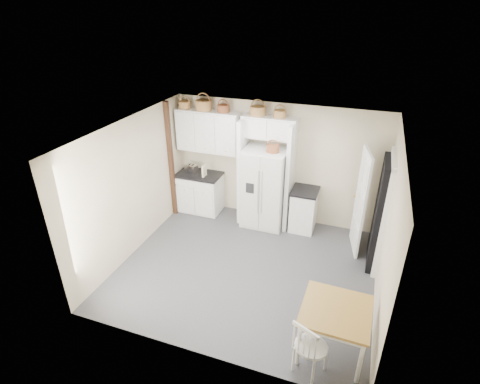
% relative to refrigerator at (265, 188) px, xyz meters
% --- Properties ---
extents(floor, '(4.50, 4.50, 0.00)m').
position_rel_refrigerator_xyz_m(floor, '(0.15, -1.62, -0.87)').
color(floor, '#47474F').
rests_on(floor, ground).
extents(ceiling, '(4.50, 4.50, 0.00)m').
position_rel_refrigerator_xyz_m(ceiling, '(0.15, -1.62, 1.73)').
color(ceiling, white).
rests_on(ceiling, wall_back).
extents(wall_back, '(4.50, 0.00, 4.50)m').
position_rel_refrigerator_xyz_m(wall_back, '(0.15, 0.38, 0.43)').
color(wall_back, '#B5AC8E').
rests_on(wall_back, floor).
extents(wall_left, '(0.00, 4.00, 4.00)m').
position_rel_refrigerator_xyz_m(wall_left, '(-2.10, -1.62, 0.43)').
color(wall_left, '#B5AC8E').
rests_on(wall_left, floor).
extents(wall_right, '(0.00, 4.00, 4.00)m').
position_rel_refrigerator_xyz_m(wall_right, '(2.40, -1.62, 0.43)').
color(wall_right, '#B5AC8E').
rests_on(wall_right, floor).
extents(refrigerator, '(0.89, 0.72, 1.73)m').
position_rel_refrigerator_xyz_m(refrigerator, '(0.00, 0.00, 0.00)').
color(refrigerator, silver).
rests_on(refrigerator, floor).
extents(base_cab_left, '(0.95, 0.60, 0.88)m').
position_rel_refrigerator_xyz_m(base_cab_left, '(-1.56, 0.08, -0.42)').
color(base_cab_left, silver).
rests_on(base_cab_left, floor).
extents(base_cab_right, '(0.50, 0.60, 0.88)m').
position_rel_refrigerator_xyz_m(base_cab_right, '(0.85, 0.08, -0.42)').
color(base_cab_right, silver).
rests_on(base_cab_right, floor).
extents(dining_table, '(0.93, 0.93, 0.75)m').
position_rel_refrigerator_xyz_m(dining_table, '(1.85, -2.94, -0.49)').
color(dining_table, brown).
rests_on(dining_table, floor).
extents(windsor_chair, '(0.56, 0.54, 0.89)m').
position_rel_refrigerator_xyz_m(windsor_chair, '(1.62, -3.37, -0.42)').
color(windsor_chair, silver).
rests_on(windsor_chair, floor).
extents(counter_left, '(0.99, 0.64, 0.04)m').
position_rel_refrigerator_xyz_m(counter_left, '(-1.56, 0.08, 0.04)').
color(counter_left, black).
rests_on(counter_left, base_cab_left).
extents(counter_right, '(0.54, 0.64, 0.04)m').
position_rel_refrigerator_xyz_m(counter_right, '(0.85, 0.08, 0.04)').
color(counter_right, black).
rests_on(counter_right, base_cab_right).
extents(toaster, '(0.30, 0.21, 0.19)m').
position_rel_refrigerator_xyz_m(toaster, '(-1.75, 0.08, 0.15)').
color(toaster, silver).
rests_on(toaster, counter_left).
extents(cookbook_red, '(0.04, 0.15, 0.23)m').
position_rel_refrigerator_xyz_m(cookbook_red, '(-1.40, -0.00, 0.17)').
color(cookbook_red, maroon).
rests_on(cookbook_red, counter_left).
extents(cookbook_cream, '(0.04, 0.18, 0.27)m').
position_rel_refrigerator_xyz_m(cookbook_cream, '(-1.39, -0.00, 0.19)').
color(cookbook_cream, beige).
rests_on(cookbook_cream, counter_left).
extents(basket_upper_a, '(0.26, 0.26, 0.15)m').
position_rel_refrigerator_xyz_m(basket_upper_a, '(-1.88, 0.21, 1.56)').
color(basket_upper_a, olive).
rests_on(basket_upper_a, upper_cabinet).
extents(basket_upper_b, '(0.35, 0.35, 0.21)m').
position_rel_refrigerator_xyz_m(basket_upper_b, '(-1.44, 0.21, 1.59)').
color(basket_upper_b, olive).
rests_on(basket_upper_b, upper_cabinet).
extents(basket_upper_c, '(0.26, 0.26, 0.15)m').
position_rel_refrigerator_xyz_m(basket_upper_c, '(-1.00, 0.21, 1.56)').
color(basket_upper_c, '#562818').
rests_on(basket_upper_c, upper_cabinet).
extents(basket_bridge_a, '(0.32, 0.32, 0.18)m').
position_rel_refrigerator_xyz_m(basket_bridge_a, '(-0.25, 0.21, 1.57)').
color(basket_bridge_a, olive).
rests_on(basket_bridge_a, bridge_cabinet).
extents(basket_bridge_b, '(0.25, 0.25, 0.14)m').
position_rel_refrigerator_xyz_m(basket_bridge_b, '(0.20, 0.21, 1.56)').
color(basket_bridge_b, olive).
rests_on(basket_bridge_b, bridge_cabinet).
extents(basket_fridge_b, '(0.26, 0.26, 0.14)m').
position_rel_refrigerator_xyz_m(basket_fridge_b, '(0.16, -0.10, 0.93)').
color(basket_fridge_b, '#562818').
rests_on(basket_fridge_b, refrigerator).
extents(upper_cabinet, '(1.40, 0.34, 0.90)m').
position_rel_refrigerator_xyz_m(upper_cabinet, '(-1.35, 0.21, 1.03)').
color(upper_cabinet, silver).
rests_on(upper_cabinet, wall_back).
extents(bridge_cabinet, '(1.12, 0.34, 0.45)m').
position_rel_refrigerator_xyz_m(bridge_cabinet, '(-0.00, 0.21, 1.26)').
color(bridge_cabinet, silver).
rests_on(bridge_cabinet, wall_back).
extents(fridge_panel_left, '(0.08, 0.60, 2.30)m').
position_rel_refrigerator_xyz_m(fridge_panel_left, '(-0.51, 0.08, 0.28)').
color(fridge_panel_left, silver).
rests_on(fridge_panel_left, floor).
extents(fridge_panel_right, '(0.08, 0.60, 2.30)m').
position_rel_refrigerator_xyz_m(fridge_panel_right, '(0.51, 0.08, 0.28)').
color(fridge_panel_right, silver).
rests_on(fridge_panel_right, floor).
extents(trim_post, '(0.09, 0.09, 2.60)m').
position_rel_refrigerator_xyz_m(trim_post, '(-2.05, -0.27, 0.43)').
color(trim_post, '#3A1C13').
rests_on(trim_post, floor).
extents(doorway_void, '(0.18, 0.85, 2.05)m').
position_rel_refrigerator_xyz_m(doorway_void, '(2.31, -0.62, 0.16)').
color(doorway_void, black).
rests_on(doorway_void, floor).
extents(door_slab, '(0.21, 0.79, 2.05)m').
position_rel_refrigerator_xyz_m(door_slab, '(1.95, -0.29, 0.16)').
color(door_slab, white).
rests_on(door_slab, floor).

